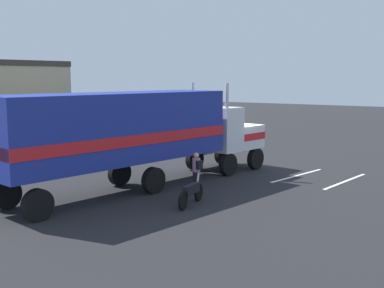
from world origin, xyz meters
The scene contains 7 objects.
ground_plane centered at (0.00, 0.00, 0.00)m, with size 120.00×120.00×0.00m, color #232326.
lane_stripe_near centered at (-0.40, -3.50, 0.01)m, with size 4.40×0.16×0.01m, color silver.
lane_stripe_mid centered at (-0.44, -5.84, 0.01)m, with size 4.40×0.16×0.01m, color silver.
semi_truck centered at (-6.84, 1.21, 2.52)m, with size 14.38×4.81×4.50m.
person_bystander centered at (-5.75, -1.09, 0.89)m, with size 0.38×0.48×1.63m.
parked_bus centered at (1.40, 14.91, 2.07)m, with size 11.26×5.76×3.40m.
motorcycle centered at (-7.79, -2.17, 0.48)m, with size 2.10×0.46×1.12m.
Camera 1 is at (-22.47, -11.90, 4.77)m, focal length 44.99 mm.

